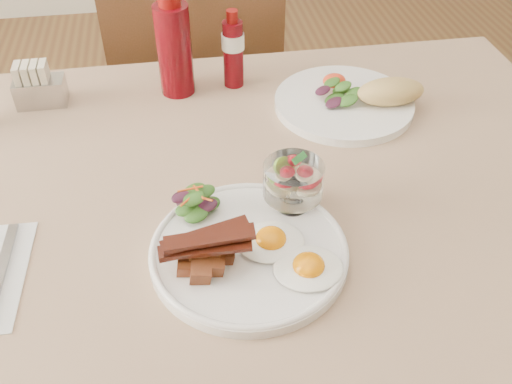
# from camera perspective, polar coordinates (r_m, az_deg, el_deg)

# --- Properties ---
(table) EXTENTS (1.33, 0.88, 0.75)m
(table) POSITION_cam_1_polar(r_m,az_deg,el_deg) (0.98, -3.16, -3.50)
(table) COLOR #5A321C
(table) RESTS_ON ground
(chair_far) EXTENTS (0.42, 0.42, 0.93)m
(chair_far) POSITION_cam_1_polar(r_m,az_deg,el_deg) (1.59, -5.86, 9.63)
(chair_far) COLOR #5A321C
(chair_far) RESTS_ON ground
(main_plate) EXTENTS (0.28, 0.28, 0.02)m
(main_plate) POSITION_cam_1_polar(r_m,az_deg,el_deg) (0.81, -0.72, -6.03)
(main_plate) COLOR white
(main_plate) RESTS_ON table
(fried_eggs) EXTENTS (0.16, 0.17, 0.03)m
(fried_eggs) POSITION_cam_1_polar(r_m,az_deg,el_deg) (0.79, 3.35, -6.13)
(fried_eggs) COLOR white
(fried_eggs) RESTS_ON main_plate
(bacon_potato_pile) EXTENTS (0.13, 0.08, 0.06)m
(bacon_potato_pile) POSITION_cam_1_polar(r_m,az_deg,el_deg) (0.76, -5.11, -6.01)
(bacon_potato_pile) COLOR brown
(bacon_potato_pile) RESTS_ON main_plate
(side_salad) EXTENTS (0.08, 0.08, 0.04)m
(side_salad) POSITION_cam_1_polar(r_m,az_deg,el_deg) (0.85, -6.01, -1.10)
(side_salad) COLOR #1B4412
(side_salad) RESTS_ON main_plate
(fruit_cup) EXTENTS (0.09, 0.09, 0.09)m
(fruit_cup) POSITION_cam_1_polar(r_m,az_deg,el_deg) (0.83, 3.73, 1.17)
(fruit_cup) COLOR white
(fruit_cup) RESTS_ON main_plate
(second_plate) EXTENTS (0.28, 0.27, 0.07)m
(second_plate) POSITION_cam_1_polar(r_m,az_deg,el_deg) (1.12, 9.86, 9.14)
(second_plate) COLOR white
(second_plate) RESTS_ON table
(ketchup_bottle) EXTENTS (0.09, 0.09, 0.20)m
(ketchup_bottle) POSITION_cam_1_polar(r_m,az_deg,el_deg) (1.13, -8.17, 14.04)
(ketchup_bottle) COLOR #53040A
(ketchup_bottle) RESTS_ON table
(hot_sauce_bottle) EXTENTS (0.05, 0.05, 0.16)m
(hot_sauce_bottle) POSITION_cam_1_polar(r_m,az_deg,el_deg) (1.15, -2.31, 14.00)
(hot_sauce_bottle) COLOR #53040A
(hot_sauce_bottle) RESTS_ON table
(sugar_caddy) EXTENTS (0.09, 0.05, 0.09)m
(sugar_caddy) POSITION_cam_1_polar(r_m,az_deg,el_deg) (1.18, -20.95, 9.75)
(sugar_caddy) COLOR #ABABAF
(sugar_caddy) RESTS_ON table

